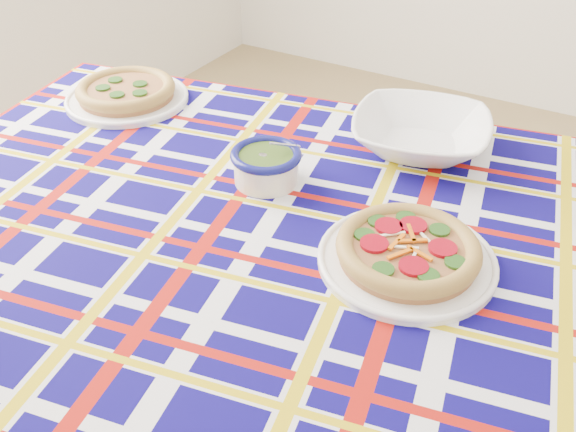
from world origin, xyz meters
The scene contains 6 objects.
dining_table centered at (-0.40, -0.17, 0.63)m, with size 1.62×1.18×0.69m.
tablecloth centered at (-0.40, -0.17, 0.65)m, with size 1.50×0.95×0.10m, color #0A0454, non-canonical shape.
main_focaccia_plate centered at (-0.24, -0.17, 0.72)m, with size 0.27×0.27×0.05m, color #955E34, non-canonical shape.
pesto_bowl centered at (-0.54, -0.08, 0.73)m, with size 0.12×0.12×0.07m, color #253D10, non-canonical shape.
serving_bowl centered at (-0.35, 0.17, 0.73)m, with size 0.26×0.26×0.06m, color white.
second_focaccia_plate centered at (-0.97, 0.04, 0.72)m, with size 0.27×0.27×0.05m, color #955E34, non-canonical shape.
Camera 1 is at (-0.03, -0.89, 1.31)m, focal length 40.00 mm.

